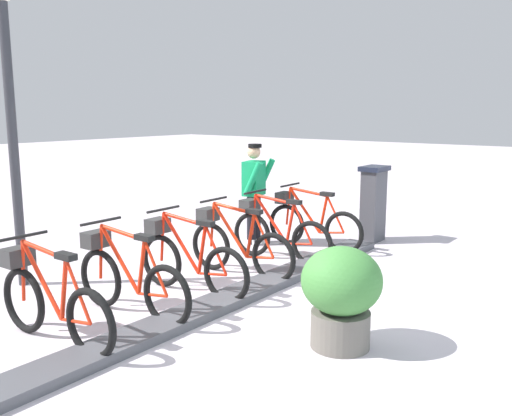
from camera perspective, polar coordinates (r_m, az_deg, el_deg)
name	(u,v)px	position (r m, az deg, el deg)	size (l,w,h in m)	color
ground_plane	(238,299)	(6.67, -1.83, -9.31)	(60.00, 60.00, 0.00)	#BBAEB6
dock_rail_base	(238,295)	(6.66, -1.83, -8.90)	(0.44, 6.38, 0.10)	#47474C
payment_kiosk	(373,202)	(9.55, 11.93, 0.56)	(0.36, 0.52, 1.28)	#38383D
bike_docked_0	(310,222)	(8.94, 5.60, -1.45)	(1.72, 0.54, 1.02)	black
bike_docked_1	(277,232)	(8.19, 2.14, -2.50)	(1.72, 0.54, 1.02)	black
bike_docked_2	(237,244)	(7.47, -2.01, -3.75)	(1.72, 0.54, 1.02)	black
bike_docked_3	(188,259)	(6.80, -7.02, -5.22)	(1.72, 0.54, 1.02)	black
bike_docked_4	(127,277)	(6.21, -13.09, -6.94)	(1.72, 0.54, 1.02)	black
bike_docked_5	(50,300)	(5.70, -20.41, -8.89)	(1.72, 0.54, 1.02)	black
worker_near_rack	(254,190)	(9.11, -0.17, 1.87)	(0.51, 0.68, 1.66)	white
lamp_post	(9,86)	(7.47, -24.06, 11.33)	(0.32, 0.32, 3.78)	#2D2D33
planter_bush	(341,292)	(5.30, 8.75, -8.50)	(0.76, 0.76, 0.97)	#59544C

